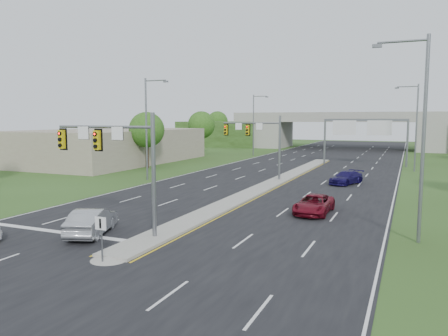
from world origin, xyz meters
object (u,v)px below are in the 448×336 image
signal_mast_near (118,153)px  car_far_a (314,204)px  car_silver (92,221)px  sign_gantry (364,129)px  overpass (348,133)px  signal_mast_far (259,137)px  keep_right_sign (101,232)px  car_far_b (346,178)px

signal_mast_near → car_far_a: (9.08, 10.03, -4.04)m
signal_mast_near → car_silver: size_ratio=1.49×
car_silver → car_far_a: bearing=-155.1°
sign_gantry → overpass: overpass is taller
signal_mast_far → car_far_a: (9.08, -14.97, -4.04)m
signal_mast_near → keep_right_sign: 5.94m
car_far_a → keep_right_sign: bearing=-113.8°
sign_gantry → car_far_a: (0.14, -34.96, -4.56)m
keep_right_sign → car_far_b: keep_right_sign is taller
keep_right_sign → car_far_a: size_ratio=0.46×
signal_mast_far → overpass: overpass is taller
overpass → car_far_a: (6.82, -70.04, -2.87)m
signal_mast_near → car_silver: bearing=-158.5°
keep_right_sign → car_far_b: bearing=76.8°
sign_gantry → car_far_a: bearing=-89.8°
signal_mast_near → car_far_b: signal_mast_near is taller
signal_mast_far → car_far_b: 10.11m
signal_mast_near → keep_right_sign: bearing=-63.1°
signal_mast_near → sign_gantry: 45.88m
signal_mast_far → car_far_a: signal_mast_far is taller
keep_right_sign → sign_gantry: (6.68, 49.45, 3.72)m
signal_mast_far → car_far_b: bearing=2.0°
signal_mast_far → car_far_b: size_ratio=1.52×
signal_mast_far → car_silver: (-1.52, -25.60, -3.93)m
signal_mast_near → car_far_a: 14.13m
signal_mast_near → signal_mast_far: bearing=90.0°
sign_gantry → car_far_b: sign_gantry is taller
keep_right_sign → car_silver: size_ratio=0.47×
sign_gantry → car_silver: (-10.47, -45.59, -4.44)m
overpass → car_far_a: 70.43m
keep_right_sign → sign_gantry: 50.04m
keep_right_sign → car_far_b: 30.60m
overpass → car_silver: (-3.78, -80.67, -2.76)m
car_far_b → keep_right_sign: bearing=-82.1°
car_silver → car_far_b: bearing=-132.8°
signal_mast_near → sign_gantry: bearing=78.8°
signal_mast_far → overpass: (2.26, 55.07, -1.17)m
signal_mast_far → sign_gantry: signal_mast_far is taller
sign_gantry → car_silver: sign_gantry is taller
signal_mast_far → signal_mast_near: bearing=-90.0°
signal_mast_far → car_silver: signal_mast_far is taller
keep_right_sign → car_silver: (-3.78, 3.86, -0.72)m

